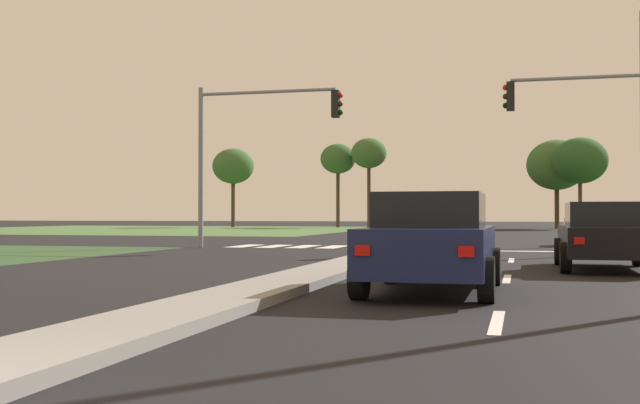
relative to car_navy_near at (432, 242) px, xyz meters
The scene contains 27 objects.
ground_plane 21.20m from the car_navy_near, 96.58° to the left, with size 200.00×200.00×0.00m, color black.
grass_verge_far_left 53.44m from the car_navy_near, 121.51° to the left, with size 35.00×35.00×0.01m, color #476B38.
median_island_near 3.26m from the car_navy_near, 139.83° to the left, with size 1.20×22.00×0.14m, color gray.
median_island_far 46.12m from the car_navy_near, 93.02° to the left, with size 1.20×36.00×0.14m, color gray.
lane_dash_near 3.49m from the car_navy_near, 71.66° to the right, with size 0.14×2.00×0.01m, color silver.
lane_dash_second 3.07m from the car_navy_near, 68.84° to the left, with size 0.14×2.00×0.01m, color silver.
lane_dash_third 8.87m from the car_navy_near, 83.03° to the left, with size 0.14×2.00×0.01m, color silver.
stop_bar_near 14.14m from the car_navy_near, 84.42° to the left, with size 6.40×0.50×0.01m, color silver.
crosswalk_bar_near 18.16m from the car_navy_near, 119.12° to the left, with size 0.70×2.80×0.01m, color silver.
crosswalk_bar_second 17.63m from the car_navy_near, 115.85° to the left, with size 0.70×2.80×0.01m, color silver.
crosswalk_bar_third 17.16m from the car_navy_near, 112.39° to the left, with size 0.70×2.80×0.01m, color silver.
crosswalk_bar_fourth 16.76m from the car_navy_near, 108.74° to the left, with size 0.70×2.80×0.01m, color silver.
crosswalk_bar_fifth 16.42m from the car_navy_near, 104.94° to the left, with size 0.70×2.80×0.01m, color silver.
crosswalk_bar_sixth 16.16m from the car_navy_near, 100.99° to the left, with size 0.70×2.80×0.01m, color silver.
car_navy_near is the anchor object (origin of this frame).
car_beige_second 42.07m from the car_navy_near, 96.65° to the left, with size 2.02×4.20×1.52m.
car_grey_third 48.72m from the car_navy_near, 95.67° to the left, with size 1.99×4.29×1.56m.
car_black_fourth 6.64m from the car_navy_near, 62.38° to the left, with size 1.97×4.43×1.46m.
car_white_fifth 20.17m from the car_navy_near, 75.15° to the left, with size 4.40×2.00×1.59m.
traffic_signal_near_left 16.88m from the car_navy_near, 119.21° to the left, with size 5.42×0.32×5.84m.
traffic_signal_near_right 15.24m from the car_navy_near, 76.05° to the left, with size 4.53×0.32×5.89m.
pedestrian_at_median 34.51m from the car_navy_near, 93.85° to the left, with size 0.34×0.34×1.72m.
treeline_near 62.88m from the car_navy_near, 113.61° to the left, with size 3.92×3.92×7.44m.
treeline_second 61.69m from the car_navy_near, 104.52° to the left, with size 3.31×3.31×7.85m.
treeline_third 59.91m from the car_navy_near, 101.84° to the left, with size 3.25×3.25×8.20m.
treeline_fourth 57.92m from the car_navy_near, 85.80° to the left, with size 5.06×5.06×7.59m.
treeline_sixth 55.33m from the car_navy_near, 83.82° to the left, with size 4.43×4.43×7.47m.
Camera 1 is at (3.78, -3.22, 1.20)m, focal length 44.02 mm.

